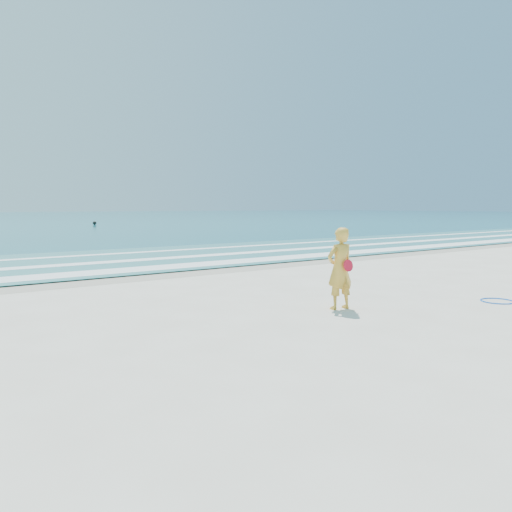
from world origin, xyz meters
TOP-DOWN VIEW (x-y plane):
  - ground at (0.00, 0.00)m, footprint 400.00×400.00m
  - wet_sand at (0.00, 9.00)m, footprint 400.00×2.40m
  - shallow at (0.00, 14.00)m, footprint 400.00×10.00m
  - foam_near at (0.00, 10.30)m, footprint 400.00×1.40m
  - foam_mid at (0.00, 13.20)m, footprint 400.00×0.90m
  - foam_far at (0.00, 16.50)m, footprint 400.00×0.60m
  - hoop at (4.68, -0.41)m, footprint 0.94×0.94m
  - buoy at (12.79, 53.92)m, footprint 0.45×0.45m
  - woman at (0.92, 1.24)m, footprint 0.71×0.51m

SIDE VIEW (x-z plane):
  - ground at x=0.00m, z-range 0.00..0.00m
  - wet_sand at x=0.00m, z-range 0.00..0.00m
  - hoop at x=4.68m, z-range 0.00..0.03m
  - shallow at x=0.00m, z-range 0.04..0.05m
  - foam_near at x=0.00m, z-range 0.05..0.06m
  - foam_mid at x=0.00m, z-range 0.05..0.06m
  - foam_far at x=0.00m, z-range 0.05..0.06m
  - buoy at x=12.79m, z-range 0.04..0.49m
  - woman at x=0.92m, z-range 0.00..1.85m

